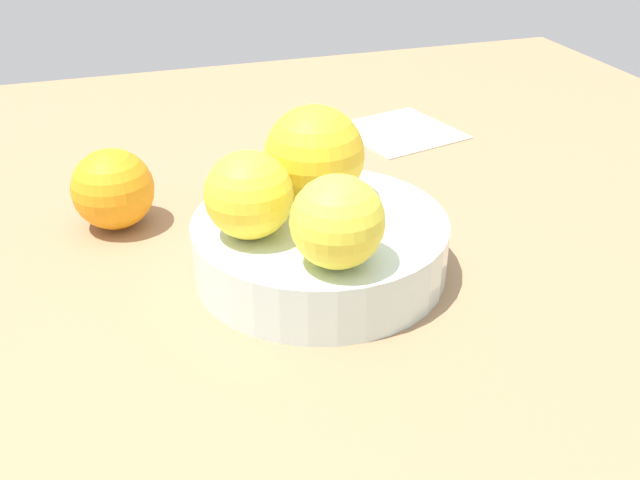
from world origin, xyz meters
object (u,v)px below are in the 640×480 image
at_px(fruit_bowl, 320,246).
at_px(orange_in_bowl_1, 314,155).
at_px(orange_in_bowl_2, 249,195).
at_px(folded_napkin, 400,131).
at_px(orange_in_bowl_0, 337,222).
at_px(orange_loose_0, 113,189).

relative_size(fruit_bowl, orange_in_bowl_1, 2.52).
height_order(orange_in_bowl_2, folded_napkin, orange_in_bowl_2).
relative_size(orange_in_bowl_0, orange_in_bowl_1, 0.82).
height_order(orange_in_bowl_0, orange_in_bowl_1, orange_in_bowl_1).
relative_size(orange_in_bowl_2, folded_napkin, 0.54).
bearing_deg(orange_in_bowl_0, orange_in_bowl_2, 39.20).
relative_size(fruit_bowl, folded_napkin, 1.67).
distance_m(orange_in_bowl_0, orange_loose_0, 0.22).
distance_m(orange_loose_0, folded_napkin, 0.33).
xyz_separation_m(orange_in_bowl_0, folded_napkin, (0.30, -0.18, -0.07)).
relative_size(orange_in_bowl_1, orange_loose_0, 1.11).
bearing_deg(orange_in_bowl_2, orange_in_bowl_1, -57.92).
bearing_deg(orange_loose_0, orange_in_bowl_1, -121.49).
relative_size(orange_in_bowl_0, orange_loose_0, 0.91).
bearing_deg(orange_in_bowl_0, orange_in_bowl_1, -8.56).
xyz_separation_m(orange_in_bowl_0, orange_in_bowl_1, (0.09, -0.01, 0.01)).
height_order(orange_in_bowl_1, folded_napkin, orange_in_bowl_1).
bearing_deg(orange_in_bowl_1, fruit_bowl, 169.65).
relative_size(orange_loose_0, folded_napkin, 0.60).
xyz_separation_m(fruit_bowl, orange_in_bowl_1, (0.03, -0.01, 0.06)).
bearing_deg(orange_loose_0, orange_in_bowl_2, -145.29).
xyz_separation_m(orange_loose_0, folded_napkin, (0.12, -0.31, -0.03)).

